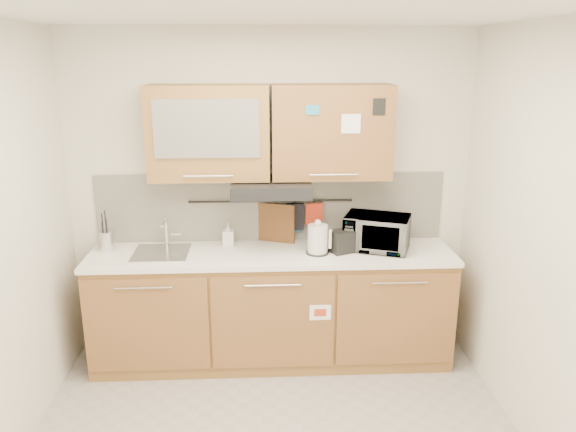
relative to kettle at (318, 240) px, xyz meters
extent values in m
plane|color=white|center=(-0.35, -1.14, 1.57)|extent=(3.20, 3.20, 0.00)
plane|color=silver|center=(-0.35, 0.36, 0.27)|extent=(3.20, 0.00, 3.20)
plane|color=silver|center=(1.25, -1.14, 0.27)|extent=(0.00, 3.00, 3.00)
cube|color=#A27539|center=(-0.35, 0.06, -0.59)|extent=(2.80, 0.60, 0.88)
cube|color=black|center=(-0.35, 0.06, -0.98)|extent=(2.80, 0.54, 0.10)
cube|color=#9A6436|center=(-1.29, -0.25, -0.56)|extent=(0.91, 0.02, 0.74)
cylinder|color=silver|center=(-1.29, -0.28, -0.25)|extent=(0.41, 0.01, 0.01)
cube|color=#9A6436|center=(-0.35, -0.25, -0.56)|extent=(0.91, 0.02, 0.74)
cylinder|color=silver|center=(-0.35, -0.28, -0.25)|extent=(0.41, 0.01, 0.01)
cube|color=#9A6436|center=(0.58, -0.25, -0.56)|extent=(0.91, 0.02, 0.74)
cylinder|color=silver|center=(0.58, -0.28, -0.25)|extent=(0.41, 0.01, 0.01)
cube|color=white|center=(-0.35, 0.05, -0.13)|extent=(2.82, 0.62, 0.04)
cube|color=silver|center=(-0.35, 0.35, 0.17)|extent=(2.80, 0.02, 0.56)
cube|color=#A27539|center=(-0.81, 0.18, 0.80)|extent=(0.90, 0.35, 0.70)
cube|color=silver|center=(-0.81, 0.00, 0.85)|extent=(0.76, 0.02, 0.42)
cube|color=#9A6436|center=(0.11, 0.18, 0.80)|extent=(0.90, 0.35, 0.70)
cube|color=white|center=(0.23, 0.00, 0.88)|extent=(0.14, 0.00, 0.14)
cube|color=black|center=(-0.35, 0.11, 0.39)|extent=(0.60, 0.46, 0.10)
cube|color=silver|center=(-1.20, 0.06, -0.11)|extent=(0.42, 0.40, 0.03)
cylinder|color=silver|center=(-1.18, 0.22, 0.01)|extent=(0.03, 0.03, 0.24)
cylinder|color=silver|center=(-1.18, 0.14, 0.11)|extent=(0.02, 0.18, 0.02)
cylinder|color=black|center=(-0.35, 0.31, 0.23)|extent=(1.30, 0.02, 0.02)
cylinder|color=silver|center=(-1.63, 0.15, -0.03)|extent=(0.15, 0.15, 0.16)
cylinder|color=black|center=(-1.66, 0.16, 0.04)|extent=(0.01, 0.01, 0.30)
cylinder|color=black|center=(-1.62, 0.13, 0.02)|extent=(0.01, 0.01, 0.27)
cylinder|color=black|center=(-1.63, 0.17, 0.05)|extent=(0.01, 0.01, 0.32)
cylinder|color=black|center=(-1.65, 0.13, 0.01)|extent=(0.01, 0.01, 0.23)
cylinder|color=silver|center=(0.00, 0.00, 0.00)|extent=(0.19, 0.19, 0.23)
sphere|color=silver|center=(0.00, 0.00, 0.14)|extent=(0.05, 0.05, 0.05)
cube|color=silver|center=(0.09, -0.02, 0.02)|extent=(0.03, 0.04, 0.14)
cylinder|color=black|center=(0.00, 0.00, -0.10)|extent=(0.17, 0.17, 0.01)
cube|color=black|center=(0.22, 0.03, -0.02)|extent=(0.26, 0.22, 0.17)
cube|color=black|center=(0.18, 0.02, 0.06)|extent=(0.10, 0.12, 0.01)
cube|color=black|center=(0.26, 0.05, 0.06)|extent=(0.10, 0.12, 0.01)
imported|color=#999999|center=(0.47, 0.09, 0.03)|extent=(0.57, 0.48, 0.27)
imported|color=#999999|center=(-0.69, 0.21, -0.01)|extent=(0.09, 0.09, 0.19)
cube|color=brown|center=(-0.31, 0.29, 0.03)|extent=(0.29, 0.13, 0.37)
cube|color=#1D4B88|center=(-0.17, 0.29, 0.10)|extent=(0.14, 0.06, 0.23)
cube|color=black|center=(-0.16, 0.29, 0.10)|extent=(0.14, 0.04, 0.22)
cube|color=red|center=(0.00, 0.29, 0.13)|extent=(0.14, 0.05, 0.17)
camera|label=1|loc=(-0.43, -4.04, 1.37)|focal=35.00mm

